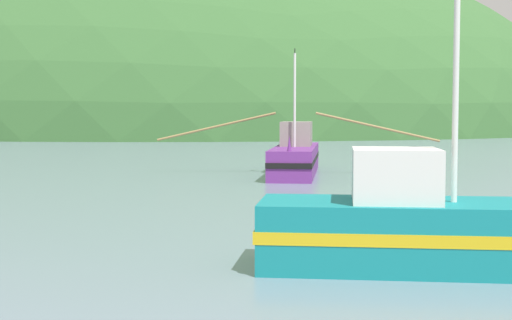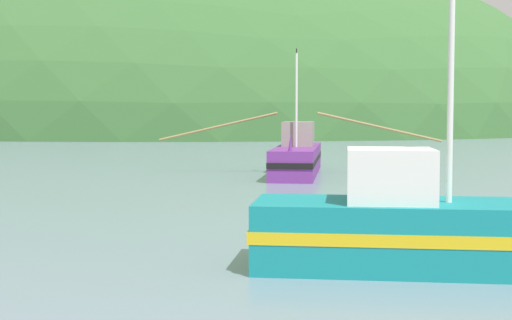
{
  "view_description": "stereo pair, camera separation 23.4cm",
  "coord_description": "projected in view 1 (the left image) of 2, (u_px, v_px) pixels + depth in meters",
  "views": [
    {
      "loc": [
        -0.61,
        6.16,
        3.14
      ],
      "look_at": [
        -1.23,
        33.52,
        1.4
      ],
      "focal_mm": 51.69,
      "sensor_mm": 36.0,
      "label": 1
    },
    {
      "loc": [
        -0.38,
        6.17,
        3.14
      ],
      "look_at": [
        -1.23,
        33.52,
        1.4
      ],
      "focal_mm": 51.69,
      "sensor_mm": 36.0,
      "label": 2
    }
  ],
  "objects": [
    {
      "name": "hill_mid_right",
      "position": [
        479.0,
        123.0,
        251.6
      ],
      "size": [
        171.47,
        137.18,
        37.17
      ],
      "primitive_type": "ellipsoid",
      "color": "#2D562D",
      "rests_on": "ground"
    },
    {
      "name": "hill_far_center",
      "position": [
        129.0,
        124.0,
        209.24
      ],
      "size": [
        148.43,
        118.75,
        75.66
      ],
      "primitive_type": "ellipsoid",
      "color": "#516B38",
      "rests_on": "ground"
    },
    {
      "name": "hill_far_left",
      "position": [
        181.0,
        130.0,
        136.05
      ],
      "size": [
        139.77,
        111.81,
        65.79
      ],
      "primitive_type": "ellipsoid",
      "color": "#386633",
      "rests_on": "ground"
    },
    {
      "name": "fishing_boat_teal",
      "position": [
        454.0,
        229.0,
        14.71
      ],
      "size": [
        8.29,
        3.02,
        7.33
      ],
      "rotation": [
        0.0,
        0.0,
        6.19
      ],
      "color": "#147F84",
      "rests_on": "ground"
    },
    {
      "name": "fishing_boat_purple",
      "position": [
        296.0,
        156.0,
        38.21
      ],
      "size": [
        14.58,
        10.92,
        6.38
      ],
      "rotation": [
        0.0,
        0.0,
        4.62
      ],
      "color": "#6B2D84",
      "rests_on": "ground"
    }
  ]
}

